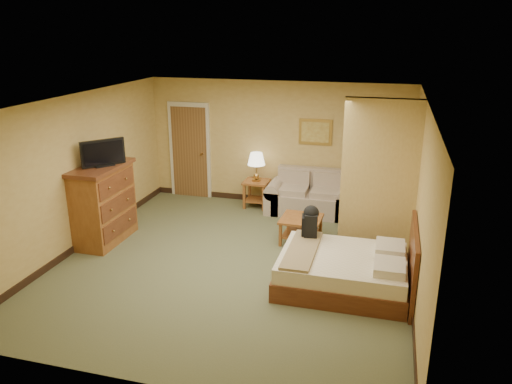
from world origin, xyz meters
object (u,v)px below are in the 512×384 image
(loveseat, at_px, (310,199))
(bed, at_px, (347,270))
(dresser, at_px, (103,203))
(coffee_table, at_px, (301,225))

(loveseat, relative_size, bed, 0.91)
(bed, bearing_deg, dresser, 172.41)
(loveseat, height_order, dresser, dresser)
(loveseat, distance_m, coffee_table, 1.47)
(coffee_table, xyz_separation_m, bed, (0.94, -1.44, -0.04))
(coffee_table, bearing_deg, bed, -56.75)
(dresser, bearing_deg, coffee_table, 14.45)
(loveseat, bearing_deg, dresser, -144.58)
(dresser, relative_size, bed, 0.73)
(loveseat, relative_size, coffee_table, 2.43)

